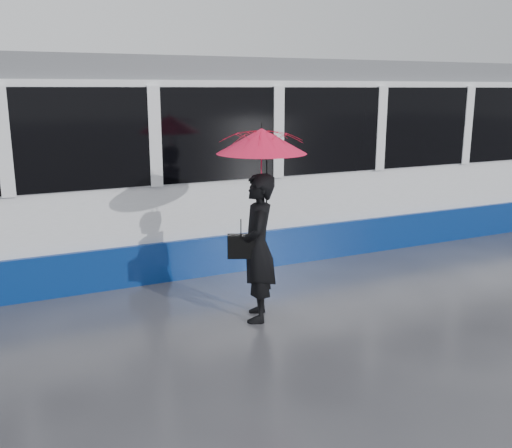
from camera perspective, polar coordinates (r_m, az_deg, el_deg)
ground at (r=8.17m, az=1.60°, el=-7.24°), size 90.00×90.00×0.00m
rails at (r=10.35m, az=-4.66°, el=-2.75°), size 34.00×1.51×0.02m
tram at (r=11.55m, az=10.51°, el=7.00°), size 26.00×2.56×3.35m
woman at (r=7.13m, az=0.18°, el=-2.42°), size 0.69×0.81×1.87m
umbrella at (r=6.93m, az=0.56°, el=6.55°), size 1.45×1.45×1.26m
handbag at (r=7.05m, az=-1.51°, el=-2.23°), size 0.36×0.27×0.47m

